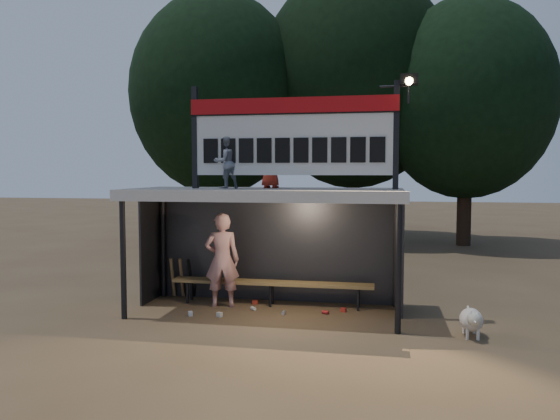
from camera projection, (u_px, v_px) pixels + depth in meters
The scene contains 13 objects.
ground at pixel (266, 312), 10.22m from camera, with size 80.00×80.00×0.00m, color #4F3C27.
player at pixel (222, 260), 10.60m from camera, with size 0.67×0.44×1.84m, color silver.
child_a at pixel (226, 162), 10.16m from camera, with size 0.47×0.37×0.97m, color slate.
child_b at pixel (271, 163), 10.35m from camera, with size 0.46×0.30×0.94m, color maroon.
dugout_shelter at pixel (268, 213), 10.33m from camera, with size 5.10×2.08×2.32m.
scoreboard_assembly at pixel (295, 133), 9.87m from camera, with size 4.10×0.27×1.99m.
bench at pixel (271, 284), 10.73m from camera, with size 4.00×0.35×0.48m.
tree_left at pixel (217, 95), 20.38m from camera, with size 6.46×6.46×9.27m.
tree_mid at pixel (354, 79), 20.88m from camera, with size 7.22×7.22×10.36m.
tree_right at pixel (467, 99), 19.22m from camera, with size 6.08×6.08×8.72m.
dog at pixel (472, 320), 8.67m from camera, with size 0.36×0.81×0.49m.
bats at pixel (182, 278), 11.36m from camera, with size 0.48×0.33×0.84m.
litter at pixel (267, 310), 10.21m from camera, with size 2.84×1.19×0.08m.
Camera 1 is at (2.13, -9.83, 2.63)m, focal length 35.00 mm.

